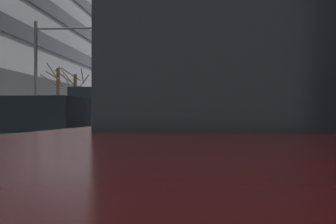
# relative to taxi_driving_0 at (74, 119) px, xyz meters

# --- Properties ---
(ground_plane) EXTENTS (120.00, 120.00, 0.00)m
(ground_plane) POSITION_rel_taxi_driving_0_xyz_m (3.47, -11.67, -1.01)
(ground_plane) COLOR #38383D
(lane_stripe_l1_s4) EXTENTS (0.16, 2.00, 0.01)m
(lane_stripe_l1_s4) POSITION_rel_taxi_driving_0_xyz_m (1.80, -9.67, -1.01)
(lane_stripe_l1_s4) COLOR silver
(lane_stripe_l1_s4) RESTS_ON ground
(lane_stripe_l1_s5) EXTENTS (0.16, 2.00, 0.01)m
(lane_stripe_l1_s5) POSITION_rel_taxi_driving_0_xyz_m (1.80, -4.67, -1.01)
(lane_stripe_l1_s5) COLOR silver
(lane_stripe_l1_s5) RESTS_ON ground
(lane_stripe_l1_s6) EXTENTS (0.16, 2.00, 0.01)m
(lane_stripe_l1_s6) POSITION_rel_taxi_driving_0_xyz_m (1.80, 0.33, -1.01)
(lane_stripe_l1_s6) COLOR silver
(lane_stripe_l1_s6) RESTS_ON ground
(lane_stripe_l1_s7) EXTENTS (0.16, 2.00, 0.01)m
(lane_stripe_l1_s7) POSITION_rel_taxi_driving_0_xyz_m (1.80, 5.33, -1.01)
(lane_stripe_l1_s7) COLOR silver
(lane_stripe_l1_s7) RESTS_ON ground
(lane_stripe_l1_s8) EXTENTS (0.16, 2.00, 0.01)m
(lane_stripe_l1_s8) POSITION_rel_taxi_driving_0_xyz_m (1.80, 10.33, -1.01)
(lane_stripe_l1_s8) COLOR silver
(lane_stripe_l1_s8) RESTS_ON ground
(lane_stripe_l1_s9) EXTENTS (0.16, 2.00, 0.01)m
(lane_stripe_l1_s9) POSITION_rel_taxi_driving_0_xyz_m (1.80, 15.33, -1.01)
(lane_stripe_l1_s9) COLOR silver
(lane_stripe_l1_s9) RESTS_ON ground
(lane_stripe_l1_s10) EXTENTS (0.16, 2.00, 0.01)m
(lane_stripe_l1_s10) POSITION_rel_taxi_driving_0_xyz_m (1.80, 20.33, -1.01)
(lane_stripe_l1_s10) COLOR silver
(lane_stripe_l1_s10) RESTS_ON ground
(lane_stripe_l2_s3) EXTENTS (0.16, 2.00, 0.01)m
(lane_stripe_l2_s3) POSITION_rel_taxi_driving_0_xyz_m (5.14, -14.67, -1.01)
(lane_stripe_l2_s3) COLOR silver
(lane_stripe_l2_s3) RESTS_ON ground
(lane_stripe_l2_s4) EXTENTS (0.16, 2.00, 0.01)m
(lane_stripe_l2_s4) POSITION_rel_taxi_driving_0_xyz_m (5.14, -9.67, -1.01)
(lane_stripe_l2_s4) COLOR silver
(lane_stripe_l2_s4) RESTS_ON ground
(lane_stripe_l2_s5) EXTENTS (0.16, 2.00, 0.01)m
(lane_stripe_l2_s5) POSITION_rel_taxi_driving_0_xyz_m (5.14, -4.67, -1.01)
(lane_stripe_l2_s5) COLOR silver
(lane_stripe_l2_s5) RESTS_ON ground
(lane_stripe_l2_s6) EXTENTS (0.16, 2.00, 0.01)m
(lane_stripe_l2_s6) POSITION_rel_taxi_driving_0_xyz_m (5.14, 0.33, -1.01)
(lane_stripe_l2_s6) COLOR silver
(lane_stripe_l2_s6) RESTS_ON ground
(lane_stripe_l2_s7) EXTENTS (0.16, 2.00, 0.01)m
(lane_stripe_l2_s7) POSITION_rel_taxi_driving_0_xyz_m (5.14, 5.33, -1.01)
(lane_stripe_l2_s7) COLOR silver
(lane_stripe_l2_s7) RESTS_ON ground
(lane_stripe_l2_s8) EXTENTS (0.16, 2.00, 0.01)m
(lane_stripe_l2_s8) POSITION_rel_taxi_driving_0_xyz_m (5.14, 10.33, -1.01)
(lane_stripe_l2_s8) COLOR silver
(lane_stripe_l2_s8) RESTS_ON ground
(lane_stripe_l2_s9) EXTENTS (0.16, 2.00, 0.01)m
(lane_stripe_l2_s9) POSITION_rel_taxi_driving_0_xyz_m (5.14, 15.33, -1.01)
(lane_stripe_l2_s9) COLOR silver
(lane_stripe_l2_s9) RESTS_ON ground
(lane_stripe_l2_s10) EXTENTS (0.16, 2.00, 0.01)m
(lane_stripe_l2_s10) POSITION_rel_taxi_driving_0_xyz_m (5.14, 20.33, -1.01)
(lane_stripe_l2_s10) COLOR silver
(lane_stripe_l2_s10) RESTS_ON ground
(taxi_driving_0) EXTENTS (1.95, 4.28, 2.21)m
(taxi_driving_0) POSITION_rel_taxi_driving_0_xyz_m (0.00, 0.00, 0.00)
(taxi_driving_0) COLOR black
(taxi_driving_0) RESTS_ON ground
(car_driving_1) EXTENTS (2.01, 4.47, 2.13)m
(car_driving_1) POSITION_rel_taxi_driving_0_xyz_m (3.32, -7.93, 0.05)
(car_driving_1) COLOR black
(car_driving_1) RESTS_ON ground
(taxi_driving_2) EXTENTS (1.92, 4.36, 1.79)m
(taxi_driving_2) POSITION_rel_taxi_driving_0_xyz_m (0.20, 9.34, -0.22)
(taxi_driving_2) COLOR black
(taxi_driving_2) RESTS_ON ground
(car_driving_3) EXTENTS (1.92, 4.56, 1.71)m
(car_driving_3) POSITION_rel_taxi_driving_0_xyz_m (0.19, -8.21, -0.17)
(car_driving_3) COLOR black
(car_driving_3) RESTS_ON ground
(car_driving_4) EXTENTS (1.82, 4.27, 1.59)m
(car_driving_4) POSITION_rel_taxi_driving_0_xyz_m (3.59, -14.38, -0.23)
(car_driving_4) COLOR black
(car_driving_4) RESTS_ON ground
(car_driving_5) EXTENTS (2.07, 4.71, 1.75)m
(car_driving_5) POSITION_rel_taxi_driving_0_xyz_m (3.56, 4.15, -0.15)
(car_driving_5) COLOR black
(car_driving_5) RESTS_ON ground
(traffic_signal_0) EXTENTS (9.47, 0.35, 5.96)m
(traffic_signal_0) POSITION_rel_taxi_driving_0_xyz_m (1.06, -0.28, 3.35)
(traffic_signal_0) COLOR #4C4C51
(traffic_signal_0) RESTS_ON sidewalk_left
(street_tree_0) EXTENTS (2.00, 1.47, 5.29)m
(street_tree_0) POSITION_rel_taxi_driving_0_xyz_m (9.87, -7.29, 1.50)
(street_tree_0) COLOR #4C3823
(street_tree_0) RESTS_ON sidewalk_right
(street_tree_1) EXTENTS (2.40, 1.51, 4.55)m
(street_tree_1) POSITION_rel_taxi_driving_0_xyz_m (-2.92, 6.25, 1.43)
(street_tree_1) COLOR #4C3823
(street_tree_1) RESTS_ON sidewalk_left
(street_tree_2) EXTENTS (2.23, 2.24, 4.76)m
(street_tree_2) POSITION_rel_taxi_driving_0_xyz_m (-2.94, 10.29, 1.45)
(street_tree_2) COLOR #4C3823
(street_tree_2) RESTS_ON sidewalk_left
(street_tree_3) EXTENTS (1.99, 1.96, 5.53)m
(street_tree_3) POSITION_rel_taxi_driving_0_xyz_m (9.85, 14.70, 1.83)
(street_tree_3) COLOR #4C3823
(street_tree_3) RESTS_ON sidewalk_right
(pedestrian_1) EXTENTS (0.37, 0.44, 1.64)m
(pedestrian_1) POSITION_rel_taxi_driving_0_xyz_m (9.09, -4.71, 0.08)
(pedestrian_1) COLOR brown
(pedestrian_1) RESTS_ON sidewalk_right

